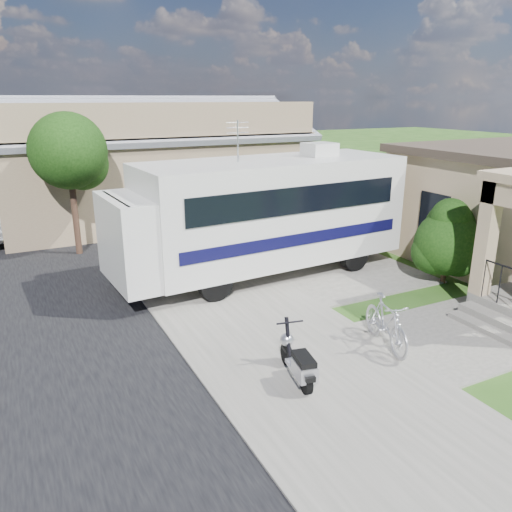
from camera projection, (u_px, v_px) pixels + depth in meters
name	position (u px, v px, depth m)	size (l,w,h in m)	color
ground	(330.00, 343.00, 10.56)	(120.00, 120.00, 0.00)	#214412
sidewalk_slab	(154.00, 236.00, 18.63)	(4.00, 80.00, 0.06)	#5F5D55
driveway_slab	(285.00, 269.00, 15.03)	(7.00, 6.00, 0.05)	#5F5D55
walk_slab	(469.00, 332.00, 10.99)	(4.00, 3.00, 0.05)	#5F5D55
warehouse	(148.00, 169.00, 21.84)	(12.50, 8.40, 5.04)	#806A50
street_tree_a	(72.00, 155.00, 15.69)	(2.44, 2.40, 4.58)	black
street_tree_b	(43.00, 131.00, 24.15)	(2.44, 2.40, 4.73)	black
street_tree_c	(32.00, 128.00, 31.89)	(2.44, 2.40, 4.42)	black
motorhome	(262.00, 212.00, 14.14)	(8.64, 3.20, 4.35)	silver
shrub	(447.00, 240.00, 13.70)	(1.96, 1.87, 2.40)	black
scooter	(298.00, 362.00, 8.95)	(0.62, 1.47, 0.97)	black
bicycle	(386.00, 325.00, 10.15)	(0.50, 1.78, 1.07)	#AEAEB6
garden_hose	(477.00, 315.00, 11.72)	(0.34, 0.34, 0.15)	#125B18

